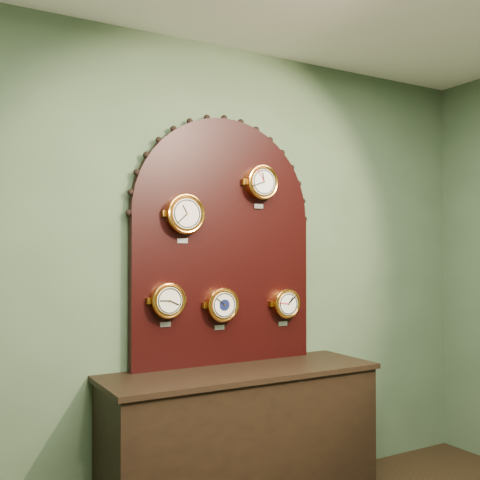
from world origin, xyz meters
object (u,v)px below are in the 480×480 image
display_board (224,233)px  arabic_clock (261,183)px  barometer (222,305)px  tide_clock (286,303)px  hygrometer (168,300)px  roman_clock (185,214)px  shop_counter (242,444)px

display_board → arabic_clock: display_board is taller
barometer → tide_clock: size_ratio=1.07×
hygrometer → arabic_clock: bearing=-0.0°
display_board → barometer: (-0.05, -0.07, -0.43)m
roman_clock → barometer: 0.59m
shop_counter → roman_clock: (-0.29, 0.15, 1.33)m
shop_counter → roman_clock: size_ratio=5.57×
roman_clock → tide_clock: bearing=0.1°
arabic_clock → display_board: bearing=163.8°
arabic_clock → hygrometer: (-0.63, 0.00, -0.71)m
shop_counter → roman_clock: roman_clock is taller
roman_clock → tide_clock: 0.89m
roman_clock → hygrometer: 0.51m
display_board → tide_clock: display_board is taller
shop_counter → hygrometer: (-0.40, 0.15, 0.83)m
barometer → tide_clock: 0.46m
tide_clock → barometer: bearing=-179.9°
hygrometer → shop_counter: bearing=-21.1°
roman_clock → arabic_clock: size_ratio=1.06×
arabic_clock → barometer: bearing=180.0°
shop_counter → arabic_clock: 1.57m
arabic_clock → tide_clock: size_ratio=1.12×
arabic_clock → barometer: 0.80m
arabic_clock → tide_clock: bearing=0.3°
roman_clock → hygrometer: roman_clock is taller
shop_counter → hygrometer: 0.94m
hygrometer → tide_clock: bearing=0.0°
shop_counter → hygrometer: bearing=158.9°
barometer → tide_clock: barometer is taller
roman_clock → arabic_clock: 0.56m
display_board → tide_clock: size_ratio=6.35×
arabic_clock → tide_clock: 0.79m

